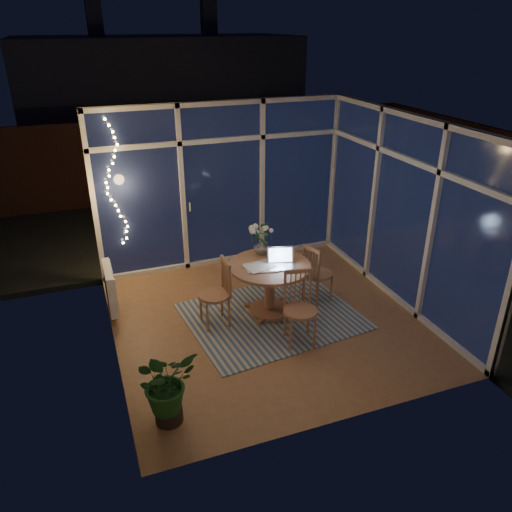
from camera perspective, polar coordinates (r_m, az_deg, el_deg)
name	(u,v)px	position (r m, az deg, el deg)	size (l,w,h in m)	color
floor	(268,320)	(6.79, 1.37, -7.28)	(4.00, 4.00, 0.00)	brown
ceiling	(270,124)	(5.82, 1.64, 14.82)	(4.00, 4.00, 0.00)	white
wall_back	(222,185)	(7.97, -3.89, 8.07)	(4.00, 0.04, 2.60)	silver
wall_front	(351,310)	(4.59, 10.82, -6.13)	(4.00, 0.04, 2.60)	silver
wall_left	(102,255)	(5.81, -17.16, 0.14)	(0.04, 4.00, 2.60)	silver
wall_right	(405,211)	(7.13, 16.65, 4.93)	(0.04, 4.00, 2.60)	silver
window_wall_back	(223,186)	(7.93, -3.81, 7.99)	(4.00, 0.10, 2.60)	white
window_wall_right	(402,212)	(7.11, 16.38, 4.89)	(0.10, 4.00, 2.60)	white
radiator	(110,288)	(7.01, -16.35, -3.49)	(0.10, 0.70, 0.58)	white
fairy_lights	(114,185)	(7.51, -15.92, 7.85)	(0.24, 0.10, 1.85)	#FFC566
garden_patio	(206,204)	(11.27, -5.69, 5.97)	(12.00, 6.00, 0.10)	black
garden_fence	(177,158)	(11.36, -9.06, 10.99)	(11.00, 0.08, 1.80)	#3C2016
neighbour_roof	(160,81)	(14.09, -10.90, 19.01)	(7.00, 3.00, 2.20)	#353740
garden_shrubs	(160,213)	(9.37, -10.94, 4.86)	(0.90, 0.90, 0.90)	black
rug	(272,316)	(6.86, 1.83, -6.86)	(2.23, 1.79, 0.01)	#B6AD94
dining_table	(270,289)	(6.75, 1.56, -3.82)	(1.09, 1.09, 0.74)	#935D42
chair_left	(214,293)	(6.48, -4.80, -4.29)	(0.43, 0.43, 0.94)	#935D42
chair_right	(318,273)	(7.07, 7.12, -1.89)	(0.41, 0.41, 0.89)	#935D42
chair_front	(300,309)	(6.13, 5.10, -6.09)	(0.44, 0.44, 0.95)	#935D42
laptop	(282,258)	(6.47, 2.96, -0.27)	(0.35, 0.30, 0.26)	silver
flower_vase	(261,247)	(6.84, 0.63, 1.04)	(0.20, 0.20, 0.21)	white
bowl	(286,258)	(6.74, 3.45, -0.20)	(0.15, 0.15, 0.04)	white
newspapers	(260,267)	(6.51, 0.43, -1.23)	(0.38, 0.29, 0.02)	silver
phone	(270,268)	(6.49, 1.61, -1.37)	(0.10, 0.05, 0.01)	black
potted_plant	(167,391)	(5.13, -10.16, -14.93)	(0.54, 0.47, 0.76)	#1A4A1B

